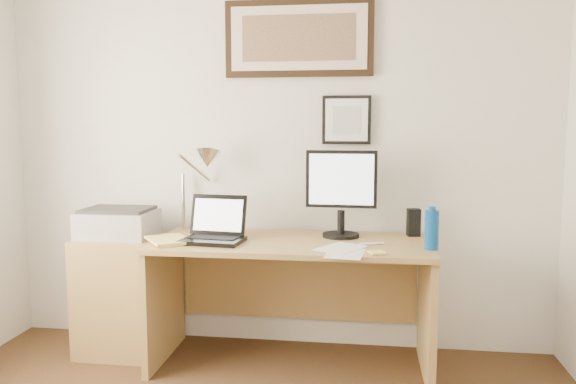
% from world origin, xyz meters
% --- Properties ---
extents(wall_back, '(3.50, 0.02, 2.50)m').
position_xyz_m(wall_back, '(0.00, 2.00, 1.25)').
color(wall_back, silver).
rests_on(wall_back, ground).
extents(side_cabinet, '(0.50, 0.40, 0.73)m').
position_xyz_m(side_cabinet, '(-0.92, 1.68, 0.36)').
color(side_cabinet, '#A07C43').
rests_on(side_cabinet, floor).
extents(water_bottle, '(0.07, 0.07, 0.21)m').
position_xyz_m(water_bottle, '(0.93, 1.51, 0.86)').
color(water_bottle, '#0B4693').
rests_on(water_bottle, desk).
extents(bottle_cap, '(0.04, 0.04, 0.02)m').
position_xyz_m(bottle_cap, '(0.93, 1.51, 0.97)').
color(bottle_cap, '#0B4693').
rests_on(bottle_cap, water_bottle).
extents(speaker, '(0.08, 0.08, 0.17)m').
position_xyz_m(speaker, '(0.86, 1.88, 0.83)').
color(speaker, black).
rests_on(speaker, desk).
extents(paper_sheet_a, '(0.22, 0.29, 0.00)m').
position_xyz_m(paper_sheet_a, '(0.47, 1.35, 0.75)').
color(paper_sheet_a, white).
rests_on(paper_sheet_a, desk).
extents(paper_sheet_b, '(0.31, 0.34, 0.00)m').
position_xyz_m(paper_sheet_b, '(0.44, 1.46, 0.75)').
color(paper_sheet_b, white).
rests_on(paper_sheet_b, desk).
extents(sticky_pad, '(0.10, 0.10, 0.01)m').
position_xyz_m(sticky_pad, '(0.64, 1.36, 0.76)').
color(sticky_pad, '#F7EB75').
rests_on(sticky_pad, desk).
extents(marker_pen, '(0.14, 0.06, 0.02)m').
position_xyz_m(marker_pen, '(0.61, 1.58, 0.76)').
color(marker_pen, white).
rests_on(marker_pen, desk).
extents(book, '(0.34, 0.36, 0.02)m').
position_xyz_m(book, '(-0.63, 1.44, 0.76)').
color(book, '#F1D171').
rests_on(book, desk).
extents(desk, '(1.60, 0.70, 0.75)m').
position_xyz_m(desk, '(0.15, 1.72, 0.51)').
color(desk, '#A07C43').
rests_on(desk, floor).
extents(laptop, '(0.36, 0.33, 0.26)m').
position_xyz_m(laptop, '(-0.29, 1.57, 0.81)').
color(laptop, black).
rests_on(laptop, desk).
extents(lcd_monitor, '(0.42, 0.22, 0.52)m').
position_xyz_m(lcd_monitor, '(0.43, 1.78, 1.04)').
color(lcd_monitor, black).
rests_on(lcd_monitor, desk).
extents(printer, '(0.44, 0.34, 0.18)m').
position_xyz_m(printer, '(-0.94, 1.71, 0.82)').
color(printer, '#A4A4A7').
rests_on(printer, side_cabinet).
extents(desk_lamp, '(0.29, 0.27, 0.53)m').
position_xyz_m(desk_lamp, '(-0.41, 1.81, 1.19)').
color(desk_lamp, silver).
rests_on(desk_lamp, desk).
extents(picture_large, '(0.92, 0.04, 0.47)m').
position_xyz_m(picture_large, '(0.15, 1.97, 1.95)').
color(picture_large, black).
rests_on(picture_large, wall_back).
extents(picture_small, '(0.30, 0.03, 0.30)m').
position_xyz_m(picture_small, '(0.45, 1.97, 1.45)').
color(picture_small, black).
rests_on(picture_small, wall_back).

